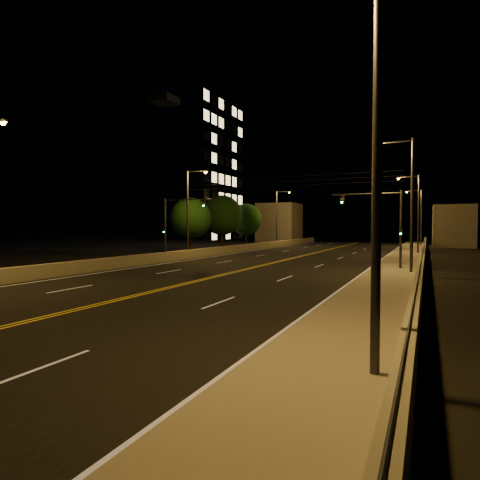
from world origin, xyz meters
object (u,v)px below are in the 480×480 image
at_px(streetlight_0, 363,132).
at_px(tree_2, 246,220).
at_px(traffic_signal_right, 386,220).
at_px(streetlight_1, 408,197).
at_px(streetlight_6, 278,214).
at_px(tree_1, 222,215).
at_px(building_tower, 165,174).
at_px(traffic_signal_left, 174,222).
at_px(streetlight_2, 416,209).
at_px(tree_0, 190,218).
at_px(streetlight_5, 190,208).
at_px(streetlight_3, 419,214).

relative_size(streetlight_0, tree_2, 1.31).
xyz_separation_m(streetlight_0, traffic_signal_right, (-1.53, 22.70, -1.52)).
relative_size(streetlight_1, streetlight_6, 1.00).
bearing_deg(streetlight_1, tree_1, 139.29).
xyz_separation_m(streetlight_6, tree_2, (-4.42, -3.21, -0.88)).
bearing_deg(building_tower, traffic_signal_left, -52.89).
distance_m(streetlight_2, streetlight_6, 25.14).
bearing_deg(tree_1, tree_0, -86.32).
bearing_deg(tree_0, streetlight_0, -52.89).
distance_m(streetlight_2, streetlight_5, 25.82).
height_order(traffic_signal_left, tree_1, tree_1).
bearing_deg(traffic_signal_right, tree_1, 140.52).
height_order(streetlight_1, tree_1, streetlight_1).
height_order(traffic_signal_left, building_tower, building_tower).
relative_size(streetlight_6, traffic_signal_right, 1.54).
distance_m(streetlight_2, tree_0, 26.49).
relative_size(streetlight_0, tree_0, 1.35).
distance_m(streetlight_0, streetlight_5, 34.69).
bearing_deg(streetlight_3, traffic_signal_right, -92.25).
bearing_deg(streetlight_2, tree_2, 159.06).
bearing_deg(tree_2, streetlight_6, 35.95).
xyz_separation_m(streetlight_1, building_tower, (-41.20, 29.80, 7.22)).
height_order(traffic_signal_right, building_tower, building_tower).
xyz_separation_m(streetlight_1, streetlight_3, (0.00, 41.33, 0.00)).
xyz_separation_m(streetlight_1, traffic_signal_right, (-1.53, 2.20, -1.52)).
xyz_separation_m(streetlight_0, streetlight_6, (-21.45, 54.75, 0.00)).
bearing_deg(traffic_signal_right, streetlight_6, 121.85).
bearing_deg(tree_2, streetlight_1, -50.19).
distance_m(tree_0, tree_1, 9.50).
height_order(streetlight_0, streetlight_1, same).
bearing_deg(tree_1, traffic_signal_left, -74.91).
height_order(streetlight_2, streetlight_5, same).
bearing_deg(streetlight_1, tree_2, 129.81).
height_order(streetlight_3, traffic_signal_right, streetlight_3).
distance_m(streetlight_1, streetlight_2, 21.14).
distance_m(streetlight_6, tree_0, 21.95).
distance_m(streetlight_6, traffic_signal_left, 32.10).
relative_size(streetlight_3, traffic_signal_right, 1.54).
bearing_deg(building_tower, streetlight_3, 15.64).
distance_m(traffic_signal_right, building_tower, 49.10).
distance_m(traffic_signal_left, tree_2, 29.38).
relative_size(traffic_signal_right, tree_1, 0.77).
bearing_deg(streetlight_5, streetlight_1, -17.51).
bearing_deg(building_tower, streetlight_0, -50.68).
xyz_separation_m(streetlight_0, tree_1, (-25.68, 42.59, -0.39)).
bearing_deg(streetlight_5, streetlight_6, 90.00).
bearing_deg(traffic_signal_right, streetlight_0, -86.13).
xyz_separation_m(streetlight_0, traffic_signal_left, (-20.31, 22.70, -1.52)).
height_order(streetlight_0, tree_0, streetlight_0).
relative_size(streetlight_0, tree_1, 1.18).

